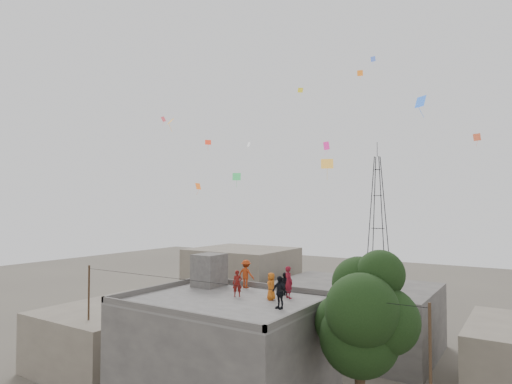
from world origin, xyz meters
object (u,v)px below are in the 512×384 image
transmission_tower (378,221)px  person_dark_adult (280,292)px  tree (363,317)px  person_red_adult (289,282)px  stair_head_box (209,270)px

transmission_tower → person_dark_adult: bearing=-79.5°
tree → person_dark_adult: tree is taller
tree → person_red_adult: tree is taller
person_red_adult → person_dark_adult: 2.47m
tree → person_red_adult: 5.05m
stair_head_box → person_red_adult: size_ratio=1.16×
tree → person_dark_adult: (-3.94, -0.74, 0.79)m
person_red_adult → person_dark_adult: person_red_adult is taller
person_dark_adult → person_red_adult: bearing=122.4°
transmission_tower → person_red_adult: size_ratio=11.57×
stair_head_box → person_dark_adult: 7.18m
person_red_adult → transmission_tower: bearing=-47.1°
tree → transmission_tower: (-11.37, 39.40, 2.97)m
stair_head_box → tree: size_ratio=0.22×
transmission_tower → person_red_adult: 38.44m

